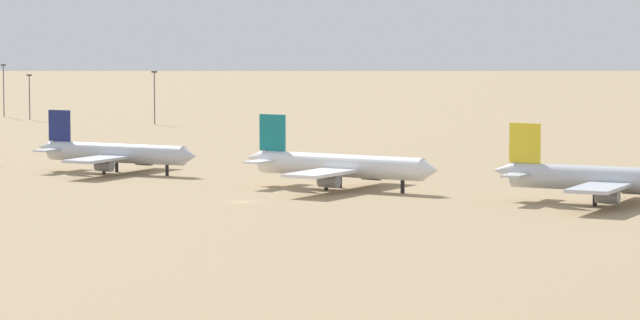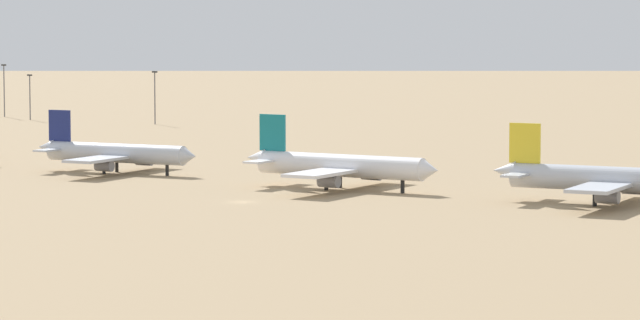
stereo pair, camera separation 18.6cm
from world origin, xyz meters
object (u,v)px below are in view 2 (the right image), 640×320
parked_jet_navy_3 (115,153)px  parked_jet_teal_4 (339,166)px  light_pole_east (4,87)px  parked_jet_yellow_5 (606,179)px  light_pole_west (155,94)px  light_pole_mid (30,93)px

parked_jet_navy_3 → parked_jet_teal_4: (56.80, -1.61, 0.30)m
parked_jet_navy_3 → parked_jet_teal_4: 56.82m
light_pole_east → parked_jet_navy_3: bearing=-39.5°
parked_jet_yellow_5 → light_pole_east: 296.94m
parked_jet_yellow_5 → light_pole_west: (-203.43, 126.35, 4.74)m
parked_jet_navy_3 → parked_jet_yellow_5: 109.92m
parked_jet_navy_3 → light_pole_mid: 186.58m
parked_jet_navy_3 → light_pole_mid: light_pole_mid is taller
parked_jet_navy_3 → parked_jet_teal_4: parked_jet_teal_4 is taller
parked_jet_navy_3 → light_pole_mid: bearing=131.4°
parked_jet_teal_4 → parked_jet_navy_3: bearing=175.4°
parked_jet_navy_3 → light_pole_east: (-157.85, 130.17, 5.56)m
parked_jet_navy_3 → light_pole_west: light_pole_west is taller
parked_jet_teal_4 → light_pole_mid: bearing=144.6°
light_pole_west → light_pole_east: light_pole_east is taller
parked_jet_yellow_5 → light_pole_mid: size_ratio=2.92×
parked_jet_teal_4 → light_pole_west: 198.70m
parked_jet_navy_3 → parked_jet_teal_4: size_ratio=0.93×
parked_jet_navy_3 → light_pole_east: 204.67m
parked_jet_yellow_5 → light_pole_east: size_ratio=2.45×
parked_jet_navy_3 → light_pole_west: 158.81m
parked_jet_navy_3 → light_pole_east: light_pole_east is taller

